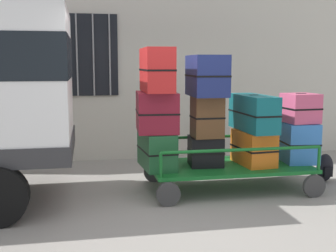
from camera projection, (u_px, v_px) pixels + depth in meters
The scene contains 15 objects.
ground_plane at pixel (172, 201), 5.86m from camera, with size 40.00×40.00×0.00m, color gray.
building_wall at pixel (143, 29), 8.30m from camera, with size 12.00×0.38×5.00m.
luggage_cart at pixel (229, 168), 6.38m from camera, with size 2.39×1.26×0.37m.
cart_railing at pixel (230, 145), 6.33m from camera, with size 2.29×1.13×0.35m.
suitcase_left_bottom at pixel (157, 150), 6.16m from camera, with size 0.48×0.84×0.53m.
suitcase_left_middle at pixel (157, 112), 6.08m from camera, with size 0.60×0.79×0.56m.
suitcase_left_top at pixel (157, 70), 5.98m from camera, with size 0.40×0.99×0.61m.
suitcase_midleft_bottom at pixel (205, 151), 6.31m from camera, with size 0.52×0.51×0.43m.
suitcase_midleft_middle at pixel (207, 117), 6.17m from camera, with size 0.42×0.40×0.59m.
suitcase_midleft_top at pixel (207, 76), 6.13m from camera, with size 0.50×0.84×0.58m.
suitcase_center_bottom at pixel (254, 148), 6.38m from camera, with size 0.50×0.76×0.50m.
suitcase_center_middle at pixel (253, 113), 6.35m from camera, with size 0.43×1.05×0.53m.
suitcase_midright_bottom at pixel (299, 143), 6.50m from camera, with size 0.52×0.56×0.60m.
suitcase_midright_middle at pixel (300, 108), 6.44m from camera, with size 0.49×0.50×0.44m.
backpack at pixel (325, 168), 6.82m from camera, with size 0.27×0.22×0.44m.
Camera 1 is at (-1.11, -5.54, 1.85)m, focal length 46.30 mm.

